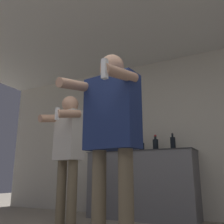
% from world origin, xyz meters
% --- Properties ---
extents(wall_back, '(7.00, 0.06, 2.55)m').
position_xyz_m(wall_back, '(0.00, 3.04, 1.27)').
color(wall_back, beige).
rests_on(wall_back, ground_plane).
extents(ceiling_slab, '(7.00, 3.53, 0.05)m').
position_xyz_m(ceiling_slab, '(0.00, 1.50, 2.57)').
color(ceiling_slab, silver).
rests_on(ceiling_slab, wall_back).
extents(counter, '(1.65, 0.56, 0.98)m').
position_xyz_m(counter, '(-0.46, 2.74, 0.49)').
color(counter, slate).
rests_on(counter, ground_plane).
extents(bottle_dark_rum, '(0.09, 0.09, 0.23)m').
position_xyz_m(bottle_dark_rum, '(-0.46, 2.81, 1.07)').
color(bottle_dark_rum, black).
rests_on(bottle_dark_rum, counter).
extents(bottle_amber_bourbon, '(0.08, 0.08, 0.27)m').
position_xyz_m(bottle_amber_bourbon, '(0.04, 2.81, 1.09)').
color(bottle_amber_bourbon, black).
rests_on(bottle_amber_bourbon, counter).
extents(bottle_tall_gin, '(0.08, 0.08, 0.26)m').
position_xyz_m(bottle_tall_gin, '(-0.23, 2.81, 1.08)').
color(bottle_tall_gin, black).
rests_on(bottle_tall_gin, counter).
extents(bottle_red_label, '(0.06, 0.06, 0.25)m').
position_xyz_m(bottle_red_label, '(-1.08, 2.81, 1.08)').
color(bottle_red_label, '#563314').
rests_on(bottle_red_label, counter).
extents(bottle_brown_liquor, '(0.09, 0.09, 0.35)m').
position_xyz_m(bottle_brown_liquor, '(-0.74, 2.81, 1.12)').
color(bottle_brown_liquor, black).
rests_on(bottle_brown_liquor, counter).
extents(person_woman_foreground, '(0.56, 0.57, 1.63)m').
position_xyz_m(person_woman_foreground, '(0.03, 0.83, 1.00)').
color(person_woman_foreground, '#75664C').
rests_on(person_woman_foreground, ground_plane).
extents(person_man_side, '(0.52, 0.51, 1.59)m').
position_xyz_m(person_man_side, '(-0.92, 1.50, 0.97)').
color(person_man_side, '#75664C').
rests_on(person_man_side, ground_plane).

